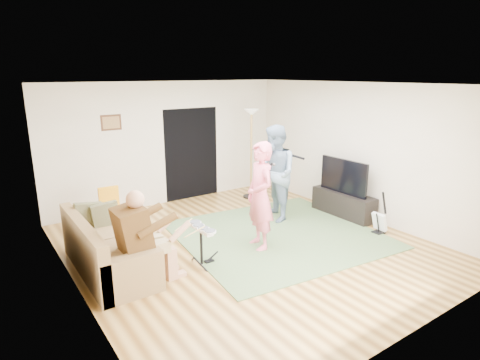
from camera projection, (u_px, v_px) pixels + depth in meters
The scene contains 19 objects.
floor at pixel (248, 246), 6.88m from camera, with size 6.00×6.00×0.00m, color brown.
walls at pixel (248, 169), 6.53m from camera, with size 5.50×6.00×2.70m, color beige, non-canonical shape.
ceiling at pixel (249, 84), 6.18m from camera, with size 6.00×6.00×0.00m, color white.
window_blinds at pixel (66, 180), 5.12m from camera, with size 2.05×2.05×0.00m, color olive.
doorway at pixel (192, 154), 9.28m from camera, with size 2.10×2.10×0.00m, color black.
picture_frame at pixel (111, 123), 8.07m from camera, with size 0.42×0.03×0.32m, color #3F2314.
area_rug at pixel (278, 234), 7.33m from camera, with size 3.40×3.21×0.02m, color #4C6940.
sofa at pixel (103, 254), 5.93m from camera, with size 0.86×2.08×0.84m.
drummer at pixel (146, 246), 5.58m from camera, with size 0.89×0.50×1.36m.
drum_kit at pixel (201, 248), 6.12m from camera, with size 0.35×0.63×0.65m.
singer at pixel (260, 196), 6.60m from camera, with size 0.66×0.43×1.81m, color #EC6681.
microphone at pixel (270, 168), 6.59m from camera, with size 0.06×0.06×0.24m, color black, non-canonical shape.
guitarist at pixel (275, 174), 7.86m from camera, with size 0.93×0.72×1.91m, color #758DAB.
guitar_held at pixel (283, 155), 7.88m from camera, with size 0.12×0.60×0.26m, color white, non-canonical shape.
guitar_spare at pixel (380, 222), 7.36m from camera, with size 0.29×0.26×0.79m.
torchiere_lamp at pixel (251, 138), 9.20m from camera, with size 0.37×0.37×2.08m.
dining_chair at pixel (112, 219), 7.26m from camera, with size 0.39×0.41×0.88m.
tv_cabinet at pixel (343, 204), 8.27m from camera, with size 0.40×1.40×0.50m, color black.
television at pixel (344, 176), 8.08m from camera, with size 0.06×1.15×0.70m, color black.
Camera 1 is at (-3.74, -5.13, 2.88)m, focal length 30.00 mm.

